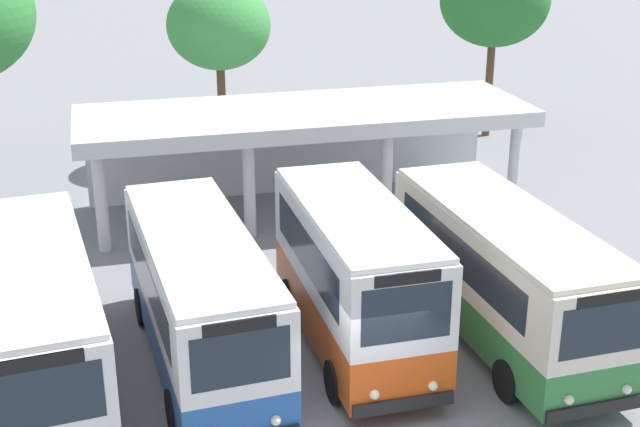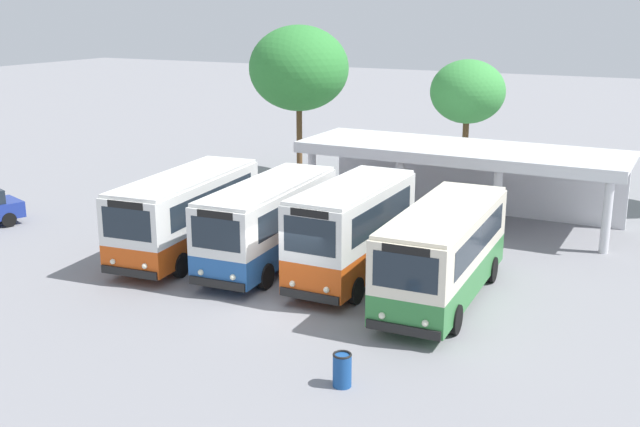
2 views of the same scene
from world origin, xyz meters
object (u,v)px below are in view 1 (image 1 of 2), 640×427
at_px(waiting_chair_fourth_seat, 356,199).
at_px(waiting_chair_end_by_column, 304,203).
at_px(city_bus_nearest_orange, 33,321).
at_px(city_bus_second_in_row, 201,294).
at_px(city_bus_fourth_amber, 504,271).
at_px(city_bus_middle_cream, 355,272).
at_px(waiting_chair_second_from_end, 321,201).
at_px(waiting_chair_middle_seat, 338,200).

bearing_deg(waiting_chair_fourth_seat, waiting_chair_end_by_column, 177.21).
height_order(city_bus_nearest_orange, city_bus_second_in_row, city_bus_nearest_orange).
relative_size(city_bus_nearest_orange, waiting_chair_fourth_seat, 9.29).
bearing_deg(city_bus_fourth_amber, city_bus_middle_cream, 172.89).
height_order(city_bus_second_in_row, waiting_chair_end_by_column, city_bus_second_in_row).
bearing_deg(city_bus_fourth_amber, waiting_chair_second_from_end, 103.29).
bearing_deg(waiting_chair_fourth_seat, waiting_chair_middle_seat, 170.07).
bearing_deg(waiting_chair_end_by_column, waiting_chair_middle_seat, 0.84).
relative_size(city_bus_nearest_orange, city_bus_middle_cream, 1.20).
bearing_deg(waiting_chair_second_from_end, city_bus_middle_cream, -99.49).
bearing_deg(city_bus_second_in_row, city_bus_fourth_amber, -4.57).
xyz_separation_m(city_bus_middle_cream, waiting_chair_middle_seat, (1.95, 8.30, -1.37)).
distance_m(city_bus_nearest_orange, city_bus_middle_cream, 6.89).
height_order(city_bus_second_in_row, waiting_chair_fourth_seat, city_bus_second_in_row).
relative_size(waiting_chair_end_by_column, waiting_chair_second_from_end, 1.00).
relative_size(city_bus_second_in_row, waiting_chair_middle_seat, 9.07).
relative_size(waiting_chair_second_from_end, waiting_chair_middle_seat, 1.00).
distance_m(city_bus_middle_cream, waiting_chair_fourth_seat, 8.68).
relative_size(city_bus_nearest_orange, waiting_chair_end_by_column, 9.29).
xyz_separation_m(waiting_chair_middle_seat, waiting_chair_fourth_seat, (0.57, -0.10, 0.00)).
height_order(city_bus_second_in_row, waiting_chair_second_from_end, city_bus_second_in_row).
height_order(city_bus_middle_cream, waiting_chair_fourth_seat, city_bus_middle_cream).
bearing_deg(waiting_chair_middle_seat, city_bus_second_in_row, -123.40).
height_order(waiting_chair_end_by_column, waiting_chair_middle_seat, same).
relative_size(city_bus_nearest_orange, city_bus_fourth_amber, 1.00).
relative_size(city_bus_fourth_amber, waiting_chair_middle_seat, 9.30).
height_order(waiting_chair_second_from_end, waiting_chair_fourth_seat, same).
bearing_deg(waiting_chair_middle_seat, waiting_chair_second_from_end, -178.35).
bearing_deg(waiting_chair_end_by_column, city_bus_second_in_row, -117.56).
bearing_deg(city_bus_nearest_orange, waiting_chair_fourth_seat, 42.05).
height_order(city_bus_nearest_orange, city_bus_fourth_amber, city_bus_nearest_orange).
bearing_deg(waiting_chair_end_by_column, city_bus_fourth_amber, -73.23).
bearing_deg(waiting_chair_end_by_column, city_bus_middle_cream, -95.64).
bearing_deg(city_bus_nearest_orange, city_bus_middle_cream, 2.31).
relative_size(city_bus_fourth_amber, waiting_chair_second_from_end, 9.30).
xyz_separation_m(city_bus_second_in_row, city_bus_middle_cream, (3.44, -0.12, 0.17)).
distance_m(city_bus_second_in_row, city_bus_middle_cream, 3.45).
xyz_separation_m(city_bus_nearest_orange, city_bus_fourth_amber, (10.32, -0.15, -0.01)).
relative_size(waiting_chair_end_by_column, waiting_chair_fourth_seat, 1.00).
relative_size(city_bus_second_in_row, city_bus_middle_cream, 1.17).
bearing_deg(city_bus_second_in_row, waiting_chair_second_from_end, 59.40).
xyz_separation_m(city_bus_nearest_orange, city_bus_middle_cream, (6.88, 0.28, 0.15)).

